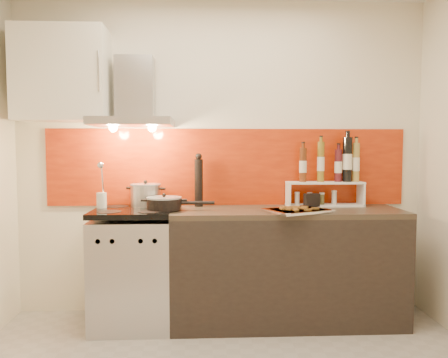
{
  "coord_description": "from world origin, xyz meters",
  "views": [
    {
      "loc": [
        -0.15,
        -2.28,
        1.38
      ],
      "look_at": [
        0.0,
        0.95,
        1.15
      ],
      "focal_mm": 35.0,
      "sensor_mm": 36.0,
      "label": 1
    }
  ],
  "objects_px": {
    "saute_pan": "(165,203)",
    "pepper_mill": "(199,181)",
    "range_stove": "(134,269)",
    "baking_tray": "(297,210)",
    "stock_pot": "(146,195)",
    "counter": "(286,265)"
  },
  "relations": [
    {
      "from": "saute_pan",
      "to": "pepper_mill",
      "type": "relative_size",
      "value": 1.19
    },
    {
      "from": "range_stove",
      "to": "baking_tray",
      "type": "bearing_deg",
      "value": -7.59
    },
    {
      "from": "range_stove",
      "to": "stock_pot",
      "type": "distance_m",
      "value": 0.59
    },
    {
      "from": "pepper_mill",
      "to": "baking_tray",
      "type": "height_order",
      "value": "pepper_mill"
    },
    {
      "from": "saute_pan",
      "to": "stock_pot",
      "type": "bearing_deg",
      "value": 128.82
    },
    {
      "from": "range_stove",
      "to": "baking_tray",
      "type": "height_order",
      "value": "baking_tray"
    },
    {
      "from": "stock_pot",
      "to": "saute_pan",
      "type": "bearing_deg",
      "value": -51.18
    },
    {
      "from": "range_stove",
      "to": "counter",
      "type": "relative_size",
      "value": 0.51
    },
    {
      "from": "range_stove",
      "to": "counter",
      "type": "xyz_separation_m",
      "value": [
        1.2,
        0.0,
        0.01
      ]
    },
    {
      "from": "stock_pot",
      "to": "pepper_mill",
      "type": "distance_m",
      "value": 0.45
    },
    {
      "from": "pepper_mill",
      "to": "saute_pan",
      "type": "bearing_deg",
      "value": -136.48
    },
    {
      "from": "range_stove",
      "to": "pepper_mill",
      "type": "height_order",
      "value": "pepper_mill"
    },
    {
      "from": "counter",
      "to": "stock_pot",
      "type": "distance_m",
      "value": 1.26
    },
    {
      "from": "stock_pot",
      "to": "counter",
      "type": "bearing_deg",
      "value": -8.99
    },
    {
      "from": "baking_tray",
      "to": "pepper_mill",
      "type": "bearing_deg",
      "value": 153.19
    },
    {
      "from": "pepper_mill",
      "to": "range_stove",
      "type": "bearing_deg",
      "value": -157.85
    },
    {
      "from": "range_stove",
      "to": "stock_pot",
      "type": "relative_size",
      "value": 3.69
    },
    {
      "from": "counter",
      "to": "saute_pan",
      "type": "height_order",
      "value": "saute_pan"
    },
    {
      "from": "saute_pan",
      "to": "baking_tray",
      "type": "distance_m",
      "value": 1.0
    },
    {
      "from": "saute_pan",
      "to": "pepper_mill",
      "type": "bearing_deg",
      "value": 43.52
    },
    {
      "from": "counter",
      "to": "stock_pot",
      "type": "xyz_separation_m",
      "value": [
        -1.12,
        0.18,
        0.55
      ]
    },
    {
      "from": "stock_pot",
      "to": "baking_tray",
      "type": "bearing_deg",
      "value": -16.61
    }
  ]
}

